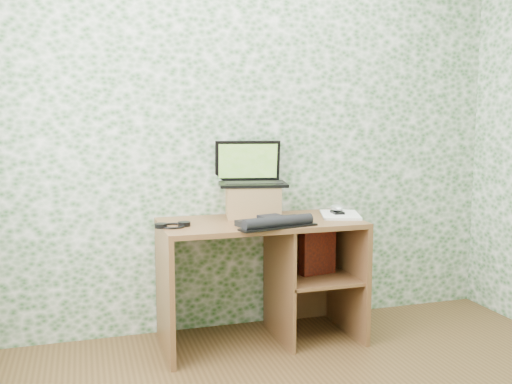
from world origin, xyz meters
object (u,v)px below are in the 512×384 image
object	(u,v)px
desk	(271,262)
keyboard	(275,222)
notepad	(340,215)
riser	(253,201)
laptop	(251,175)

from	to	relation	value
desk	keyboard	distance (m)	0.37
keyboard	notepad	xyz separation A→B (m)	(0.50, 0.20, -0.02)
riser	keyboard	size ratio (longest dim) A/B	0.68
desk	keyboard	bearing A→B (deg)	-103.09
desk	notepad	xyz separation A→B (m)	(0.45, -0.02, 0.28)
laptop	notepad	bearing A→B (deg)	-7.94
keyboard	notepad	world-z (taller)	keyboard
keyboard	notepad	size ratio (longest dim) A/B	1.47
riser	keyboard	bearing A→B (deg)	-84.59
riser	laptop	distance (m)	0.17
desk	laptop	xyz separation A→B (m)	(-0.08, 0.16, 0.53)
notepad	laptop	bearing A→B (deg)	179.78
laptop	notepad	world-z (taller)	laptop
desk	notepad	size ratio (longest dim) A/B	3.66
notepad	keyboard	bearing A→B (deg)	-140.08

